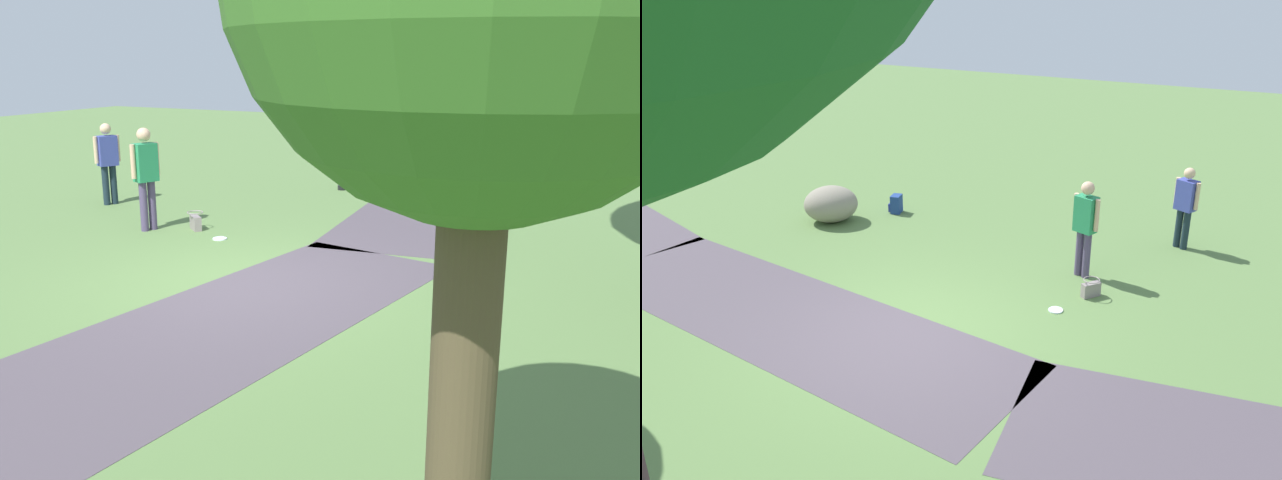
{
  "view_description": "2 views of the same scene",
  "coord_description": "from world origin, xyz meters",
  "views": [
    {
      "loc": [
        7.25,
        4.72,
        2.87
      ],
      "look_at": [
        -0.02,
        1.1,
        0.7
      ],
      "focal_mm": 39.1,
      "sensor_mm": 36.0,
      "label": 1
    },
    {
      "loc": [
        -4.49,
        7.3,
        5.01
      ],
      "look_at": [
        -0.27,
        -1.11,
        1.1
      ],
      "focal_mm": 37.02,
      "sensor_mm": 36.0,
      "label": 2
    }
  ],
  "objects": [
    {
      "name": "footpath_segment_mid",
      "position": [
        1.9,
        0.51,
        0.0
      ],
      "size": [
        8.26,
        3.51,
        0.01
      ],
      "color": "#4F454E",
      "rests_on": "ground"
    },
    {
      "name": "woman_with_handbag",
      "position": [
        -1.68,
        -2.95,
        1.0
      ],
      "size": [
        0.49,
        0.35,
        1.72
      ],
      "color": "#4F4165",
      "rests_on": "ground"
    },
    {
      "name": "ground_plane",
      "position": [
        0.0,
        0.0,
        0.0
      ],
      "size": [
        48.0,
        48.0,
        0.0
      ],
      "primitive_type": "plane",
      "color": "#597942"
    },
    {
      "name": "frisbee_on_grass",
      "position": [
        -1.7,
        -1.54,
        0.01
      ],
      "size": [
        0.23,
        0.23,
        0.02
      ],
      "color": "white",
      "rests_on": "ground"
    },
    {
      "name": "handbag_on_grass",
      "position": [
        -2.05,
        -2.26,
        0.14
      ],
      "size": [
        0.38,
        0.38,
        0.31
      ],
      "color": "gray",
      "rests_on": "ground"
    },
    {
      "name": "lawn_boulder",
      "position": [
        3.86,
        -3.17,
        0.38
      ],
      "size": [
        1.49,
        1.47,
        0.76
      ],
      "color": "gray",
      "rests_on": "ground"
    },
    {
      "name": "man_near_boulder",
      "position": [
        -3.0,
        -5.02,
        0.91
      ],
      "size": [
        0.48,
        0.37,
        1.59
      ],
      "color": "#1A2A36",
      "rests_on": "ground"
    },
    {
      "name": "backpack_by_boulder",
      "position": [
        2.92,
        -4.23,
        0.19
      ],
      "size": [
        0.31,
        0.32,
        0.4
      ],
      "color": "navy",
      "rests_on": "ground"
    }
  ]
}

